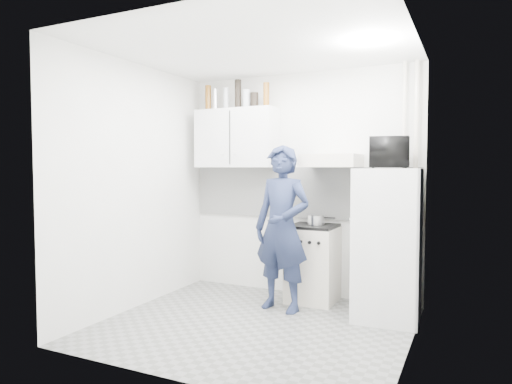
% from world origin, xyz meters
% --- Properties ---
extents(floor, '(2.80, 2.80, 0.00)m').
position_xyz_m(floor, '(0.00, 0.00, 0.00)').
color(floor, slate).
rests_on(floor, ground).
extents(ceiling, '(2.80, 2.80, 0.00)m').
position_xyz_m(ceiling, '(0.00, 0.00, 2.60)').
color(ceiling, white).
rests_on(ceiling, wall_back).
extents(wall_back, '(2.80, 0.00, 2.80)m').
position_xyz_m(wall_back, '(0.00, 1.25, 1.30)').
color(wall_back, white).
rests_on(wall_back, floor).
extents(wall_left, '(0.00, 2.60, 2.60)m').
position_xyz_m(wall_left, '(-1.40, 0.00, 1.30)').
color(wall_left, white).
rests_on(wall_left, floor).
extents(wall_right, '(0.00, 2.60, 2.60)m').
position_xyz_m(wall_right, '(1.40, 0.00, 1.30)').
color(wall_right, white).
rests_on(wall_right, floor).
extents(person, '(0.69, 0.51, 1.73)m').
position_xyz_m(person, '(0.05, 0.56, 0.86)').
color(person, '#1D2542').
rests_on(person, floor).
extents(stove, '(0.52, 0.52, 0.83)m').
position_xyz_m(stove, '(0.25, 1.00, 0.41)').
color(stove, silver).
rests_on(stove, floor).
extents(fridge, '(0.64, 0.64, 1.49)m').
position_xyz_m(fridge, '(1.10, 0.73, 0.74)').
color(fridge, white).
rests_on(fridge, floor).
extents(stove_top, '(0.50, 0.50, 0.03)m').
position_xyz_m(stove_top, '(0.25, 1.00, 0.84)').
color(stove_top, black).
rests_on(stove_top, stove).
extents(saucepan, '(0.19, 0.19, 0.10)m').
position_xyz_m(saucepan, '(0.27, 1.03, 0.91)').
color(saucepan, silver).
rests_on(saucepan, stove_top).
extents(microwave, '(0.60, 0.46, 0.30)m').
position_xyz_m(microwave, '(1.10, 0.73, 1.64)').
color(microwave, black).
rests_on(microwave, fridge).
extents(bottle_a, '(0.07, 0.07, 0.31)m').
position_xyz_m(bottle_a, '(-1.15, 1.07, 2.36)').
color(bottle_a, brown).
rests_on(bottle_a, upper_cabinet).
extents(bottle_b, '(0.07, 0.07, 0.27)m').
position_xyz_m(bottle_b, '(-1.06, 1.07, 2.33)').
color(bottle_b, silver).
rests_on(bottle_b, upper_cabinet).
extents(bottle_c, '(0.06, 0.06, 0.26)m').
position_xyz_m(bottle_c, '(-0.90, 1.07, 2.33)').
color(bottle_c, '#B2B7BC').
rests_on(bottle_c, upper_cabinet).
extents(bottle_d, '(0.08, 0.08, 0.35)m').
position_xyz_m(bottle_d, '(-0.73, 1.07, 2.37)').
color(bottle_d, black).
rests_on(bottle_d, upper_cabinet).
extents(canister_a, '(0.09, 0.09, 0.22)m').
position_xyz_m(canister_a, '(-0.62, 1.07, 2.31)').
color(canister_a, '#B2B7BC').
rests_on(canister_a, upper_cabinet).
extents(canister_b, '(0.10, 0.10, 0.18)m').
position_xyz_m(canister_b, '(-0.52, 1.07, 2.29)').
color(canister_b, black).
rests_on(canister_b, upper_cabinet).
extents(bottle_e, '(0.07, 0.07, 0.29)m').
position_xyz_m(bottle_e, '(-0.36, 1.07, 2.34)').
color(bottle_e, brown).
rests_on(bottle_e, upper_cabinet).
extents(upper_cabinet, '(1.00, 0.35, 0.70)m').
position_xyz_m(upper_cabinet, '(-0.75, 1.07, 1.85)').
color(upper_cabinet, white).
rests_on(upper_cabinet, wall_back).
extents(range_hood, '(0.60, 0.50, 0.14)m').
position_xyz_m(range_hood, '(0.45, 1.00, 1.57)').
color(range_hood, silver).
rests_on(range_hood, wall_back).
extents(backsplash, '(2.74, 0.03, 0.60)m').
position_xyz_m(backsplash, '(0.00, 1.24, 1.20)').
color(backsplash, white).
rests_on(backsplash, wall_back).
extents(pipe_a, '(0.05, 0.05, 2.60)m').
position_xyz_m(pipe_a, '(1.30, 1.17, 1.30)').
color(pipe_a, silver).
rests_on(pipe_a, floor).
extents(pipe_b, '(0.04, 0.04, 2.60)m').
position_xyz_m(pipe_b, '(1.18, 1.17, 1.30)').
color(pipe_b, silver).
rests_on(pipe_b, floor).
extents(ceiling_spot_fixture, '(0.10, 0.10, 0.02)m').
position_xyz_m(ceiling_spot_fixture, '(1.00, 0.20, 2.57)').
color(ceiling_spot_fixture, white).
rests_on(ceiling_spot_fixture, ceiling).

